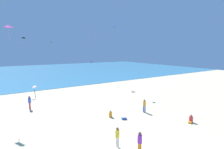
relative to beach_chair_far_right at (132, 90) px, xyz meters
The scene contains 17 objects.
ground_plane 10.36m from the beach_chair_far_right, 157.66° to the right, with size 120.00×120.00×0.00m, color beige.
ocean_water 41.03m from the beach_chair_far_right, 103.50° to the left, with size 120.00×60.00×0.05m, color teal.
beach_chair_far_right is the anchor object (origin of this frame).
cooler_box 12.49m from the beach_chair_far_right, 133.73° to the right, with size 0.62×0.56×0.27m.
person_0 16.66m from the beach_chair_far_right, behind, with size 0.39×0.39×1.67m.
person_1 17.90m from the beach_chair_far_right, 133.21° to the right, with size 0.31×0.31×1.55m.
person_2 18.54m from the beach_chair_far_right, 128.01° to the right, with size 0.35×0.35×1.63m.
person_3 13.83m from the beach_chair_far_right, 104.23° to the right, with size 0.73×0.55×0.82m.
person_4 12.26m from the beach_chair_far_right, 140.95° to the right, with size 0.54×0.68×0.76m.
person_5 10.19m from the beach_chair_far_right, 121.69° to the right, with size 0.43×0.43×1.55m.
kite_pink 20.47m from the beach_chair_far_right, 150.30° to the right, with size 0.45×0.43×0.99m.
kite_purple 14.57m from the beach_chair_far_right, 95.17° to the left, with size 0.68×0.77×1.16m.
kite_blue 12.49m from the beach_chair_far_right, 113.02° to the left, with size 0.45×0.62×1.10m.
kite_black 21.85m from the beach_chair_far_right, 141.95° to the left, with size 0.75×0.69×1.19m.
kite_magenta 20.78m from the beach_chair_far_right, behind, with size 0.66×0.50×1.34m.
kite_red 18.11m from the beach_chair_far_right, 89.14° to the left, with size 0.60×0.63×1.12m.
kite_green 20.55m from the beach_chair_far_right, 122.60° to the left, with size 0.57×0.57×0.88m.
Camera 1 is at (-9.60, -9.12, 7.27)m, focal length 27.47 mm.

